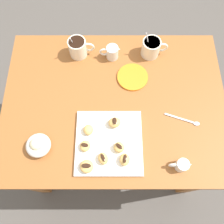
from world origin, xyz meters
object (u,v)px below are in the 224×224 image
at_px(dining_table, 114,112).
at_px(cream_pitcher_white, 111,52).
at_px(beignet_2, 88,130).
at_px(beignet_4, 119,147).
at_px(beignet_6, 85,146).
at_px(saucer_orange_left, 132,77).
at_px(coffee_mug_cream_left, 78,47).
at_px(pastry_plate_square, 109,142).
at_px(beignet_1, 114,122).
at_px(coffee_mug_cream_right, 151,47).
at_px(beignet_5, 87,167).
at_px(ice_cream_bowl, 38,145).
at_px(beignet_3, 125,159).
at_px(chocolate_sauce_pitcher, 182,165).
at_px(beignet_0, 103,159).

height_order(dining_table, cream_pitcher_white, cream_pitcher_white).
relative_size(beignet_2, beignet_4, 1.01).
bearing_deg(beignet_6, saucer_orange_left, 58.54).
xyz_separation_m(coffee_mug_cream_left, beignet_4, (0.20, -0.50, -0.02)).
height_order(pastry_plate_square, beignet_4, beignet_4).
bearing_deg(beignet_4, beignet_1, 99.37).
height_order(dining_table, coffee_mug_cream_right, coffee_mug_cream_right).
bearing_deg(beignet_5, ice_cream_bowl, 156.97).
height_order(coffee_mug_cream_right, ice_cream_bowl, coffee_mug_cream_right).
bearing_deg(beignet_5, coffee_mug_cream_right, 62.69).
xyz_separation_m(pastry_plate_square, beignet_4, (0.04, -0.03, 0.03)).
bearing_deg(cream_pitcher_white, dining_table, -87.38).
xyz_separation_m(beignet_3, beignet_6, (-0.17, 0.06, -0.00)).
bearing_deg(ice_cream_bowl, beignet_4, -1.55).
relative_size(ice_cream_bowl, beignet_3, 2.04).
xyz_separation_m(coffee_mug_cream_left, coffee_mug_cream_right, (0.37, 0.00, -0.00)).
height_order(chocolate_sauce_pitcher, beignet_0, chocolate_sauce_pitcher).
bearing_deg(beignet_1, chocolate_sauce_pitcher, -33.79).
bearing_deg(saucer_orange_left, beignet_2, -126.06).
height_order(coffee_mug_cream_left, ice_cream_bowl, coffee_mug_cream_left).
bearing_deg(ice_cream_bowl, beignet_6, -0.86).
relative_size(beignet_0, beignet_2, 1.09).
bearing_deg(ice_cream_bowl, beignet_1, 17.27).
relative_size(beignet_4, beignet_5, 0.83).
relative_size(coffee_mug_cream_left, beignet_4, 3.12).
height_order(pastry_plate_square, beignet_5, beignet_5).
relative_size(cream_pitcher_white, beignet_1, 1.88).
relative_size(saucer_orange_left, beignet_2, 3.25).
xyz_separation_m(saucer_orange_left, beignet_4, (-0.07, -0.36, 0.03)).
height_order(ice_cream_bowl, beignet_2, ice_cream_bowl).
xyz_separation_m(dining_table, beignet_0, (-0.05, -0.27, 0.16)).
bearing_deg(coffee_mug_cream_right, beignet_5, -117.31).
xyz_separation_m(coffee_mug_cream_right, ice_cream_bowl, (-0.51, -0.49, -0.02)).
bearing_deg(coffee_mug_cream_right, beignet_6, -122.06).
xyz_separation_m(ice_cream_bowl, beignet_2, (0.21, 0.07, -0.00)).
bearing_deg(ice_cream_bowl, coffee_mug_cream_left, 73.55).
relative_size(dining_table, pastry_plate_square, 3.65).
relative_size(pastry_plate_square, cream_pitcher_white, 2.77).
height_order(beignet_2, beignet_4, beignet_4).
relative_size(beignet_4, beignet_6, 0.94).
height_order(saucer_orange_left, beignet_0, beignet_0).
distance_m(chocolate_sauce_pitcher, beignet_4, 0.27).
relative_size(coffee_mug_cream_right, beignet_0, 2.76).
xyz_separation_m(coffee_mug_cream_left, beignet_0, (0.13, -0.55, -0.02)).
height_order(beignet_1, beignet_2, beignet_1).
xyz_separation_m(beignet_0, beignet_3, (0.09, -0.00, -0.00)).
bearing_deg(coffee_mug_cream_left, ice_cream_bowl, -106.45).
bearing_deg(beignet_6, beignet_4, -2.50).
distance_m(coffee_mug_cream_right, cream_pitcher_white, 0.20).
bearing_deg(beignet_3, cream_pitcher_white, 95.68).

